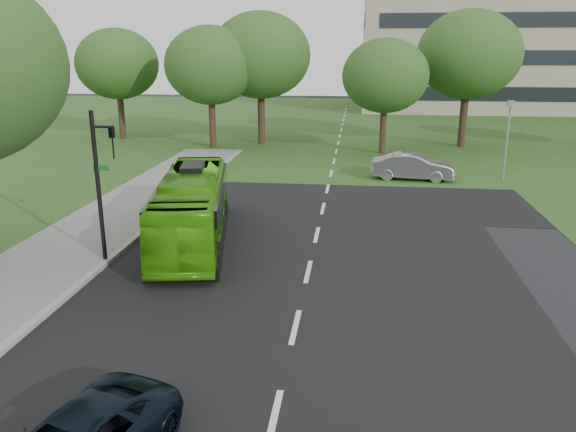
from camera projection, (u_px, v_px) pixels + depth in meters
The scene contains 12 objects.
ground at pixel (302, 297), 17.11m from camera, with size 160.00×160.00×0.00m, color black.
street_surfaces at pixel (329, 159), 38.81m from camera, with size 120.00×120.00×0.15m.
office_building at pixel (526, 7), 70.01m from camera, with size 40.10×20.10×25.00m.
tree_park_a at pixel (210, 66), 41.85m from camera, with size 6.83×6.83×9.08m.
tree_park_b at pixel (261, 55), 43.39m from camera, with size 7.77×7.77×10.19m.
tree_park_c at pixel (385, 76), 39.49m from camera, with size 6.12×6.12×8.12m.
tree_park_d at pixel (469, 55), 41.97m from camera, with size 7.75×7.75×10.24m.
tree_park_f at pixel (117, 64), 46.44m from camera, with size 6.78×6.78×9.06m.
bus at pixel (192, 208), 21.81m from camera, with size 2.25×9.61×2.68m, color #40A30E.
sedan at pixel (413, 166), 32.52m from camera, with size 1.63×4.67×1.54m, color #A3A4A8.
traffic_light at pixel (102, 176), 18.95m from camera, with size 0.85×0.22×5.33m.
camera_pole at pixel (508, 129), 31.80m from camera, with size 0.42×0.38×4.54m.
Camera 1 is at (1.47, -15.65, 7.19)m, focal length 35.00 mm.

